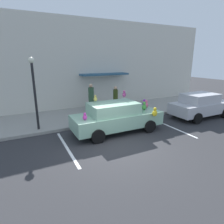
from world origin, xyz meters
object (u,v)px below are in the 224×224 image
Objects in this scene: pedestrian_near_shopfront at (115,100)px; pedestrian_walking_past at (91,99)px; plush_covered_car at (117,117)px; teddy_bear_on_sidewalk at (117,111)px; street_lamp_post at (34,86)px; parked_sedan_behind at (201,105)px.

pedestrian_walking_past is (-1.54, 0.57, 0.08)m from pedestrian_near_shopfront.
plush_covered_car is 7.24× the size of teddy_bear_on_sidewalk.
street_lamp_post is at bearing -165.85° from pedestrian_near_shopfront.
pedestrian_walking_past reaches higher than teddy_bear_on_sidewalk.
pedestrian_near_shopfront is 1.64m from pedestrian_walking_past.
plush_covered_car reaches higher than pedestrian_walking_past.
pedestrian_near_shopfront is at bearing 14.15° from street_lamp_post.
teddy_bear_on_sidewalk is at bearing 60.54° from plush_covered_car.
pedestrian_near_shopfront is (0.41, 1.04, 0.52)m from teddy_bear_on_sidewalk.
pedestrian_near_shopfront is at bearing -20.49° from pedestrian_walking_past.
teddy_bear_on_sidewalk is 0.33× the size of pedestrian_walking_past.
teddy_bear_on_sidewalk is 0.37× the size of pedestrian_near_shopfront.
plush_covered_car is 2.66× the size of pedestrian_near_shopfront.
street_lamp_post reaches higher than teddy_bear_on_sidewalk.
street_lamp_post is 1.87× the size of pedestrian_walking_past.
street_lamp_post is at bearing -152.61° from pedestrian_walking_past.
parked_sedan_behind is at bearing -32.70° from pedestrian_walking_past.
street_lamp_post reaches higher than pedestrian_near_shopfront.
parked_sedan_behind is at bearing -24.63° from teddy_bear_on_sidewalk.
pedestrian_walking_past is at bearing 125.04° from teddy_bear_on_sidewalk.
parked_sedan_behind is at bearing -36.32° from pedestrian_near_shopfront.
plush_covered_car is 3.47m from pedestrian_near_shopfront.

